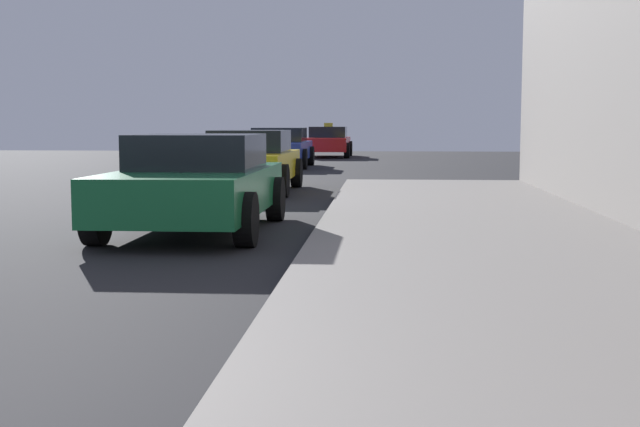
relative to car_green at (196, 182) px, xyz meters
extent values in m
cube|color=#196638|center=(0.00, -0.05, -0.10)|extent=(1.76, 4.15, 0.55)
cube|color=black|center=(0.00, 0.16, 0.40)|extent=(1.55, 1.87, 0.45)
cylinder|color=black|center=(0.88, -1.37, -0.33)|extent=(0.22, 0.64, 0.64)
cylinder|color=black|center=(-0.88, -1.37, -0.33)|extent=(0.22, 0.64, 0.64)
cylinder|color=black|center=(0.88, 1.28, -0.33)|extent=(0.22, 0.64, 0.64)
cylinder|color=black|center=(-0.88, 1.28, -0.33)|extent=(0.22, 0.64, 0.64)
cube|color=yellow|center=(-0.34, 6.48, -0.10)|extent=(1.71, 4.10, 0.55)
cube|color=black|center=(-0.34, 6.68, 0.40)|extent=(1.50, 1.84, 0.45)
cylinder|color=black|center=(0.52, 5.17, -0.33)|extent=(0.22, 0.64, 0.64)
cylinder|color=black|center=(-1.19, 5.17, -0.33)|extent=(0.22, 0.64, 0.64)
cylinder|color=black|center=(0.52, 7.79, -0.33)|extent=(0.22, 0.64, 0.64)
cylinder|color=black|center=(-1.19, 7.79, -0.33)|extent=(0.22, 0.64, 0.64)
cube|color=#233899|center=(-0.93, 16.27, -0.10)|extent=(1.82, 4.12, 0.55)
cube|color=black|center=(-0.93, 16.48, 0.40)|extent=(1.60, 1.85, 0.45)
cylinder|color=black|center=(-0.02, 14.95, -0.33)|extent=(0.22, 0.64, 0.64)
cylinder|color=black|center=(-1.84, 14.95, -0.33)|extent=(0.22, 0.64, 0.64)
cylinder|color=black|center=(-0.02, 17.59, -0.33)|extent=(0.22, 0.64, 0.64)
cylinder|color=black|center=(-1.84, 17.59, -0.33)|extent=(0.22, 0.64, 0.64)
cube|color=red|center=(0.09, 24.83, -0.10)|extent=(1.71, 4.29, 0.55)
cube|color=black|center=(0.09, 25.04, 0.40)|extent=(1.51, 1.93, 0.45)
cube|color=yellow|center=(0.09, 25.04, 0.70)|extent=(0.36, 0.14, 0.16)
cylinder|color=black|center=(0.95, 23.46, -0.33)|extent=(0.22, 0.64, 0.64)
cylinder|color=black|center=(-0.77, 23.46, -0.33)|extent=(0.22, 0.64, 0.64)
cylinder|color=black|center=(0.95, 26.20, -0.33)|extent=(0.22, 0.64, 0.64)
cylinder|color=black|center=(-0.77, 26.20, -0.33)|extent=(0.22, 0.64, 0.64)
camera|label=1|loc=(2.45, -10.89, 0.77)|focal=47.56mm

